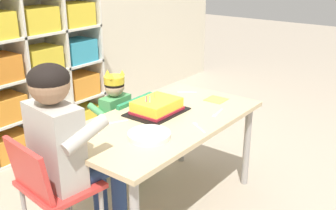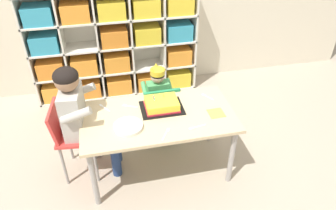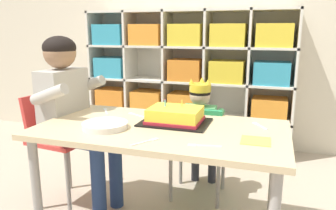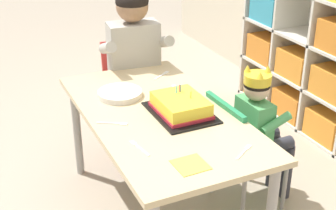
{
  "view_description": "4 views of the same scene",
  "coord_description": "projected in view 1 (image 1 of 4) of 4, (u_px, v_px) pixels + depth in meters",
  "views": [
    {
      "loc": [
        -1.72,
        -1.36,
        1.52
      ],
      "look_at": [
        0.02,
        -0.02,
        0.7
      ],
      "focal_mm": 42.66,
      "sensor_mm": 36.0,
      "label": 1
    },
    {
      "loc": [
        -0.37,
        -2.05,
        2.21
      ],
      "look_at": [
        0.07,
        -0.05,
        0.74
      ],
      "focal_mm": 34.03,
      "sensor_mm": 36.0,
      "label": 2
    },
    {
      "loc": [
        0.53,
        -1.51,
        1.1
      ],
      "look_at": [
        0.02,
        0.06,
        0.72
      ],
      "focal_mm": 34.8,
      "sensor_mm": 36.0,
      "label": 3
    },
    {
      "loc": [
        1.92,
        -0.84,
        1.67
      ],
      "look_at": [
        -0.02,
        0.06,
        0.63
      ],
      "focal_mm": 51.73,
      "sensor_mm": 36.0,
      "label": 4
    }
  ],
  "objects": [
    {
      "name": "activity_table",
      "position": [
        164.0,
        129.0,
        2.39
      ],
      "size": [
        1.27,
        0.68,
        0.61
      ],
      "color": "#D1B789",
      "rests_on": "ground"
    },
    {
      "name": "paper_plate_stack",
      "position": [
        149.0,
        135.0,
        2.11
      ],
      "size": [
        0.23,
        0.23,
        0.03
      ],
      "primitive_type": "cylinder",
      "color": "white",
      "rests_on": "activity_table"
    },
    {
      "name": "child_with_crown",
      "position": [
        111.0,
        113.0,
        2.79
      ],
      "size": [
        0.3,
        0.31,
        0.8
      ],
      "rotation": [
        0.0,
        0.0,
        3.17
      ],
      "color": "#4C9E5B",
      "rests_on": "ground"
    },
    {
      "name": "classroom_chair_adult_side",
      "position": [
        50.0,
        186.0,
        1.97
      ],
      "size": [
        0.38,
        0.4,
        0.72
      ],
      "rotation": [
        0.0,
        0.0,
        1.46
      ],
      "color": "red",
      "rests_on": "ground"
    },
    {
      "name": "ground",
      "position": [
        164.0,
        206.0,
        2.58
      ],
      "size": [
        16.0,
        16.0,
        0.0
      ],
      "primitive_type": "plane",
      "color": "tan"
    },
    {
      "name": "fork_at_table_front_edge",
      "position": [
        217.0,
        113.0,
        2.44
      ],
      "size": [
        0.15,
        0.04,
        0.0
      ],
      "rotation": [
        0.0,
        0.0,
        0.17
      ],
      "color": "white",
      "rests_on": "activity_table"
    },
    {
      "name": "fork_near_child_seat",
      "position": [
        116.0,
        122.0,
        2.31
      ],
      "size": [
        0.13,
        0.07,
        0.0
      ],
      "rotation": [
        0.0,
        0.0,
        5.83
      ],
      "color": "white",
      "rests_on": "activity_table"
    },
    {
      "name": "classroom_chair_blue",
      "position": [
        124.0,
        133.0,
        2.77
      ],
      "size": [
        0.38,
        0.36,
        0.65
      ],
      "rotation": [
        0.0,
        0.0,
        3.17
      ],
      "color": "#238451",
      "rests_on": "ground"
    },
    {
      "name": "paper_napkin_square",
      "position": [
        216.0,
        99.0,
        2.68
      ],
      "size": [
        0.13,
        0.13,
        0.0
      ],
      "primitive_type": "cube",
      "rotation": [
        0.0,
        0.0,
        0.02
      ],
      "color": "#F4DB4C",
      "rests_on": "activity_table"
    },
    {
      "name": "fork_near_cake_tray",
      "position": [
        186.0,
        92.0,
        2.83
      ],
      "size": [
        0.08,
        0.12,
        0.0
      ],
      "rotation": [
        0.0,
        0.0,
        5.29
      ],
      "color": "white",
      "rests_on": "activity_table"
    },
    {
      "name": "birthday_cake_on_tray",
      "position": [
        157.0,
        107.0,
        2.45
      ],
      "size": [
        0.36,
        0.27,
        0.12
      ],
      "color": "black",
      "rests_on": "activity_table"
    },
    {
      "name": "fork_by_napkin",
      "position": [
        84.0,
        133.0,
        2.17
      ],
      "size": [
        0.09,
        0.13,
        0.0
      ],
      "rotation": [
        0.0,
        0.0,
        5.29
      ],
      "color": "white",
      "rests_on": "activity_table"
    },
    {
      "name": "fork_scattered_mid_table",
      "position": [
        198.0,
        127.0,
        2.25
      ],
      "size": [
        0.09,
        0.13,
        0.0
      ],
      "rotation": [
        0.0,
        0.0,
        4.17
      ],
      "color": "white",
      "rests_on": "activity_table"
    },
    {
      "name": "adult_helper_seated",
      "position": [
        67.0,
        141.0,
        1.97
      ],
      "size": [
        0.45,
        0.43,
        1.07
      ],
      "rotation": [
        0.0,
        0.0,
        1.46
      ],
      "color": "#B2ADA3",
      "rests_on": "ground"
    }
  ]
}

